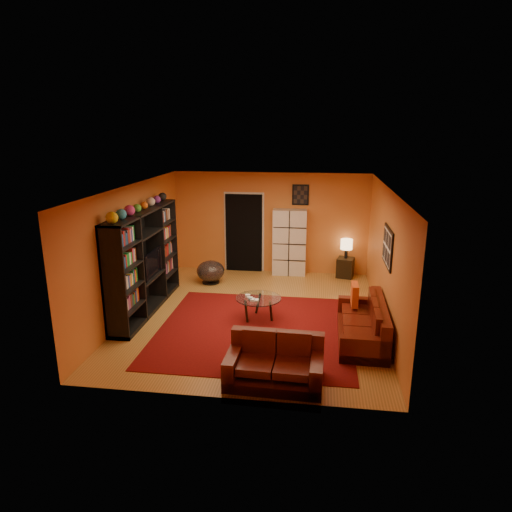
# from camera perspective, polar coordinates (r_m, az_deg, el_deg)

# --- Properties ---
(floor) EXTENTS (6.00, 6.00, 0.00)m
(floor) POSITION_cam_1_polar(r_m,az_deg,el_deg) (9.38, -0.16, -7.36)
(floor) COLOR olive
(floor) RESTS_ON ground
(ceiling) EXTENTS (6.00, 6.00, 0.00)m
(ceiling) POSITION_cam_1_polar(r_m,az_deg,el_deg) (8.69, -0.17, 8.60)
(ceiling) COLOR white
(ceiling) RESTS_ON wall_back
(wall_back) EXTENTS (6.00, 0.00, 6.00)m
(wall_back) POSITION_cam_1_polar(r_m,az_deg,el_deg) (11.85, 1.86, 4.14)
(wall_back) COLOR #C86C2C
(wall_back) RESTS_ON floor
(wall_front) EXTENTS (6.00, 0.00, 6.00)m
(wall_front) POSITION_cam_1_polar(r_m,az_deg,el_deg) (6.15, -4.07, -7.08)
(wall_front) COLOR #C86C2C
(wall_front) RESTS_ON floor
(wall_left) EXTENTS (0.00, 6.00, 6.00)m
(wall_left) POSITION_cam_1_polar(r_m,az_deg,el_deg) (9.61, -15.09, 0.84)
(wall_left) COLOR #C86C2C
(wall_left) RESTS_ON floor
(wall_right) EXTENTS (0.00, 6.00, 6.00)m
(wall_right) POSITION_cam_1_polar(r_m,az_deg,el_deg) (8.96, 15.87, -0.28)
(wall_right) COLOR #C86C2C
(wall_right) RESTS_ON floor
(rug) EXTENTS (3.60, 3.60, 0.01)m
(rug) POSITION_cam_1_polar(r_m,az_deg,el_deg) (8.73, -0.14, -9.15)
(rug) COLOR #51090A
(rug) RESTS_ON floor
(doorway) EXTENTS (0.95, 0.10, 2.04)m
(doorway) POSITION_cam_1_polar(r_m,az_deg,el_deg) (11.96, -1.52, 2.88)
(doorway) COLOR black
(doorway) RESTS_ON floor
(wall_art_right) EXTENTS (0.03, 1.00, 0.70)m
(wall_art_right) POSITION_cam_1_polar(r_m,az_deg,el_deg) (8.60, 16.15, 1.10)
(wall_art_right) COLOR black
(wall_art_right) RESTS_ON wall_right
(wall_art_back) EXTENTS (0.42, 0.03, 0.52)m
(wall_art_back) POSITION_cam_1_polar(r_m,az_deg,el_deg) (11.65, 5.58, 7.62)
(wall_art_back) COLOR black
(wall_art_back) RESTS_ON wall_back
(entertainment_unit) EXTENTS (0.45, 3.00, 2.10)m
(entertainment_unit) POSITION_cam_1_polar(r_m,az_deg,el_deg) (9.59, -13.75, -0.64)
(entertainment_unit) COLOR black
(entertainment_unit) RESTS_ON floor
(tv) EXTENTS (0.92, 0.12, 0.53)m
(tv) POSITION_cam_1_polar(r_m,az_deg,el_deg) (9.66, -13.27, -0.89)
(tv) COLOR black
(tv) RESTS_ON entertainment_unit
(sofa) EXTENTS (0.85, 1.99, 0.85)m
(sofa) POSITION_cam_1_polar(r_m,az_deg,el_deg) (8.47, 13.62, -8.35)
(sofa) COLOR #460F09
(sofa) RESTS_ON rug
(loveseat) EXTENTS (1.45, 0.90, 0.85)m
(loveseat) POSITION_cam_1_polar(r_m,az_deg,el_deg) (7.02, 2.42, -13.18)
(loveseat) COLOR #460F09
(loveseat) RESTS_ON rug
(throw_pillow) EXTENTS (0.12, 0.42, 0.42)m
(throw_pillow) POSITION_cam_1_polar(r_m,az_deg,el_deg) (8.88, 12.23, -4.73)
(throw_pillow) COLOR #DA4C18
(throw_pillow) RESTS_ON sofa
(coffee_table) EXTENTS (0.89, 0.89, 0.45)m
(coffee_table) POSITION_cam_1_polar(r_m,az_deg,el_deg) (9.03, 0.31, -5.52)
(coffee_table) COLOR silver
(coffee_table) RESTS_ON floor
(storage_cabinet) EXTENTS (0.86, 0.40, 1.70)m
(storage_cabinet) POSITION_cam_1_polar(r_m,az_deg,el_deg) (11.71, 4.20, 1.71)
(storage_cabinet) COLOR silver
(storage_cabinet) RESTS_ON floor
(bowl_chair) EXTENTS (0.68, 0.68, 0.55)m
(bowl_chair) POSITION_cam_1_polar(r_m,az_deg,el_deg) (11.21, -5.70, -1.91)
(bowl_chair) COLOR black
(bowl_chair) RESTS_ON floor
(side_table) EXTENTS (0.48, 0.48, 0.50)m
(side_table) POSITION_cam_1_polar(r_m,az_deg,el_deg) (11.83, 11.09, -1.43)
(side_table) COLOR black
(side_table) RESTS_ON floor
(table_lamp) EXTENTS (0.29, 0.29, 0.49)m
(table_lamp) POSITION_cam_1_polar(r_m,az_deg,el_deg) (11.67, 11.25, 1.38)
(table_lamp) COLOR black
(table_lamp) RESTS_ON side_table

